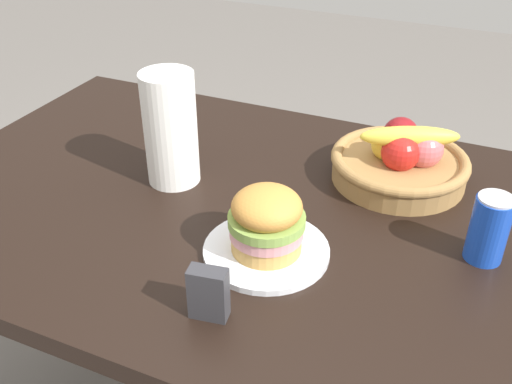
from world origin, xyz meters
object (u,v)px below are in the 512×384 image
sandwich (267,221)px  soda_can (489,229)px  plate (266,251)px  paper_towel_roll (171,129)px  napkin_holder (208,294)px  fruit_basket (401,160)px

sandwich → soda_can: sandwich is taller
plate → paper_towel_roll: bearing=150.8°
soda_can → paper_towel_roll: bearing=178.8°
plate → soda_can: 0.39m
soda_can → napkin_holder: size_ratio=1.40×
sandwich → fruit_basket: (0.16, 0.35, -0.02)m
plate → soda_can: soda_can is taller
plate → sandwich: sandwich is taller
plate → paper_towel_roll: (-0.28, 0.16, 0.11)m
soda_can → sandwich: bearing=-157.9°
soda_can → fruit_basket: 0.28m
fruit_basket → paper_towel_roll: bearing=-156.3°
soda_can → paper_towel_roll: size_ratio=0.53×
soda_can → fruit_basket: (-0.19, 0.21, -0.01)m
sandwich → napkin_holder: bearing=-96.8°
soda_can → napkin_holder: (-0.37, -0.32, -0.02)m
fruit_basket → soda_can: bearing=-46.9°
plate → fruit_basket: bearing=65.4°
soda_can → fruit_basket: fruit_basket is taller
sandwich → soda_can: bearing=22.1°
napkin_holder → plate: bearing=74.3°
plate → soda_can: size_ratio=1.79×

